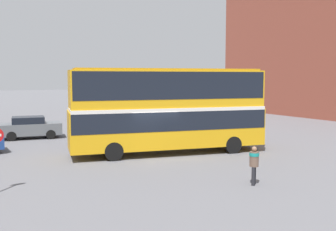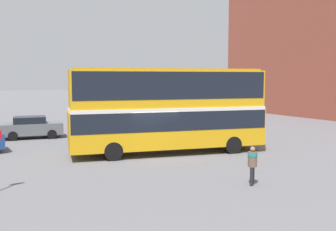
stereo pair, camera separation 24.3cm
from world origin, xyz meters
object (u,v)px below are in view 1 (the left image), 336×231
at_px(pedestrian_foreground, 254,161).
at_px(parked_car_kerb_far, 205,121).
at_px(parked_car_kerb_near, 30,127).
at_px(double_decker_bus, 168,105).

height_order(pedestrian_foreground, parked_car_kerb_far, pedestrian_foreground).
bearing_deg(parked_car_kerb_near, parked_car_kerb_far, -3.15).
relative_size(pedestrian_foreground, parked_car_kerb_far, 0.33).
relative_size(pedestrian_foreground, parked_car_kerb_near, 0.36).
xyz_separation_m(pedestrian_foreground, parked_car_kerb_near, (-5.46, 16.99, -0.16)).
bearing_deg(parked_car_kerb_far, parked_car_kerb_near, -7.42).
height_order(pedestrian_foreground, parked_car_kerb_near, pedestrian_foreground).
bearing_deg(pedestrian_foreground, parked_car_kerb_near, -21.09).
xyz_separation_m(double_decker_bus, parked_car_kerb_near, (-5.75, 9.52, -1.93)).
height_order(double_decker_bus, parked_car_kerb_far, double_decker_bus).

